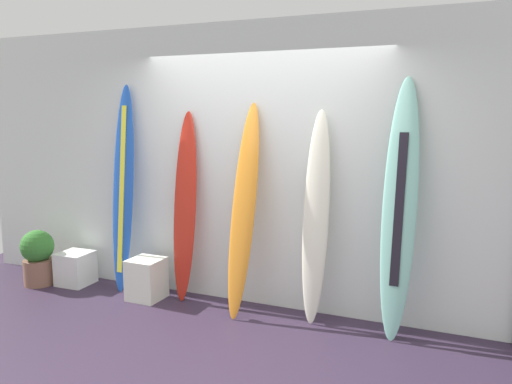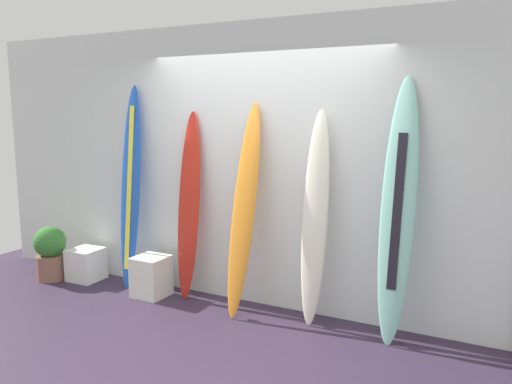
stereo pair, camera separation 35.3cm
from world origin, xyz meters
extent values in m
cube|color=#302336|center=(0.00, 0.00, -0.02)|extent=(8.00, 8.00, 0.04)
cube|color=silver|center=(0.00, 1.30, 1.40)|extent=(7.20, 0.20, 2.80)
ellipsoid|color=#1E50B4|center=(-1.53, 1.02, 1.11)|extent=(0.26, 0.29, 2.22)
cube|color=yellow|center=(-1.53, 1.00, 1.11)|extent=(0.06, 0.20, 1.77)
cone|color=black|center=(-1.53, 0.96, 0.20)|extent=(0.07, 0.08, 0.11)
ellipsoid|color=red|center=(-0.78, 1.05, 0.97)|extent=(0.26, 0.28, 1.95)
cone|color=black|center=(-0.78, 0.99, 0.17)|extent=(0.07, 0.08, 0.11)
ellipsoid|color=orange|center=(-0.07, 0.94, 1.01)|extent=(0.27, 0.50, 2.03)
cone|color=black|center=(-0.07, 0.79, 0.18)|extent=(0.07, 0.09, 0.11)
ellipsoid|color=silver|center=(0.62, 1.02, 0.98)|extent=(0.25, 0.29, 1.96)
cone|color=black|center=(0.62, 0.97, 0.17)|extent=(0.07, 0.08, 0.11)
ellipsoid|color=#84C9B8|center=(1.36, 1.00, 1.12)|extent=(0.30, 0.39, 2.24)
cube|color=black|center=(1.36, 0.97, 1.12)|extent=(0.08, 0.20, 1.29)
cone|color=black|center=(1.36, 0.90, 0.20)|extent=(0.07, 0.08, 0.11)
cube|color=silver|center=(-2.16, 0.93, 0.18)|extent=(0.35, 0.35, 0.37)
cube|color=white|center=(-1.15, 0.86, 0.21)|extent=(0.34, 0.34, 0.43)
cylinder|color=brown|center=(-2.54, 0.76, 0.14)|extent=(0.33, 0.33, 0.29)
sphere|color=#32722C|center=(-2.54, 0.76, 0.44)|extent=(0.36, 0.36, 0.36)
camera|label=1|loc=(1.89, -3.38, 1.95)|focal=35.77mm
camera|label=2|loc=(2.21, -3.23, 1.95)|focal=35.77mm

